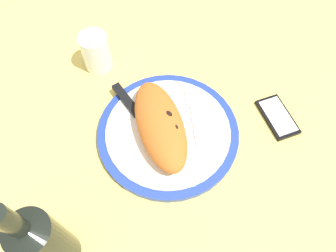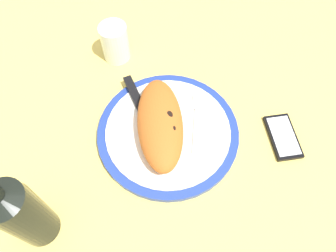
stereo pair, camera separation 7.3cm
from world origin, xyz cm
name	(u,v)px [view 2 (the right image)]	position (x,y,z in cm)	size (l,w,h in cm)	color
ground_plane	(168,137)	(0.00, 0.00, -1.50)	(150.00, 150.00, 3.00)	#EACC60
plate	(168,132)	(0.00, 0.00, 0.91)	(32.75, 32.75, 1.88)	#233D99
calzone	(160,123)	(-0.01, 1.75, 4.98)	(24.77, 12.50, 6.19)	#C16023
fork	(196,117)	(3.52, -6.55, 2.08)	(15.82, 2.75, 0.40)	silver
knife	(139,103)	(7.05, 7.10, 2.38)	(22.48, 11.52, 1.20)	silver
smartphone	(283,137)	(-0.57, -26.69, 0.56)	(12.37, 7.86, 1.16)	black
water_glass	(115,44)	(23.97, 14.08, 4.42)	(7.06, 7.06, 10.11)	silver
wine_bottle	(21,213)	(-21.87, 25.14, 11.20)	(7.41, 7.41, 28.79)	black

